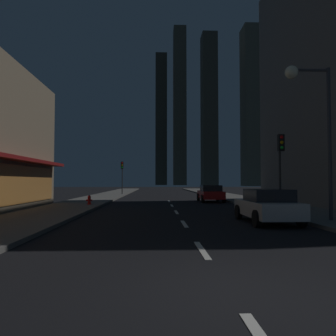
% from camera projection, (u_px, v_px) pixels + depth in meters
% --- Properties ---
extents(ground_plane, '(78.00, 136.00, 0.10)m').
position_uv_depth(ground_plane, '(166.00, 197.00, 37.22)').
color(ground_plane, black).
extents(sidewalk_right, '(4.00, 76.00, 0.15)m').
position_uv_depth(sidewalk_right, '(227.00, 196.00, 37.49)').
color(sidewalk_right, '#605E59').
rests_on(sidewalk_right, ground).
extents(sidewalk_left, '(4.00, 76.00, 0.15)m').
position_uv_depth(sidewalk_left, '(104.00, 196.00, 36.96)').
color(sidewalk_left, '#605E59').
rests_on(sidewalk_left, ground).
extents(lane_marking_center, '(0.16, 28.20, 0.01)m').
position_uv_depth(lane_marking_center, '(180.00, 217.00, 16.26)').
color(lane_marking_center, silver).
rests_on(lane_marking_center, ground).
extents(skyscraper_distant_tall, '(5.61, 5.33, 64.88)m').
position_uv_depth(skyscraper_distant_tall, '(161.00, 119.00, 160.80)').
color(skyscraper_distant_tall, '#353228').
rests_on(skyscraper_distant_tall, ground).
extents(skyscraper_distant_mid, '(5.98, 7.75, 75.98)m').
position_uv_depth(skyscraper_distant_mid, '(180.00, 106.00, 157.05)').
color(skyscraper_distant_mid, '#454234').
rests_on(skyscraper_distant_mid, ground).
extents(skyscraper_distant_short, '(5.70, 7.22, 58.39)m').
position_uv_depth(skyscraper_distant_short, '(209.00, 110.00, 124.92)').
color(skyscraper_distant_short, '#3C392D').
rests_on(skyscraper_distant_short, ground).
extents(skyscraper_distant_slender, '(6.48, 8.65, 61.82)m').
position_uv_depth(skyscraper_distant_slender, '(251.00, 106.00, 126.22)').
color(skyscraper_distant_slender, brown).
rests_on(skyscraper_distant_slender, ground).
extents(car_parked_near, '(1.98, 4.24, 1.45)m').
position_uv_depth(car_parked_near, '(267.00, 206.00, 14.04)').
color(car_parked_near, silver).
rests_on(car_parked_near, ground).
extents(car_parked_far, '(1.98, 4.24, 1.45)m').
position_uv_depth(car_parked_far, '(211.00, 193.00, 28.52)').
color(car_parked_far, '#B21919').
rests_on(car_parked_far, ground).
extents(fire_hydrant_far_left, '(0.42, 0.30, 0.65)m').
position_uv_depth(fire_hydrant_far_left, '(89.00, 200.00, 23.10)').
color(fire_hydrant_far_left, red).
rests_on(fire_hydrant_far_left, sidewalk_left).
extents(traffic_light_near_right, '(0.32, 0.48, 4.20)m').
position_uv_depth(traffic_light_near_right, '(281.00, 155.00, 17.51)').
color(traffic_light_near_right, '#2D2D2D').
rests_on(traffic_light_near_right, sidewalk_right).
extents(traffic_light_far_left, '(0.32, 0.48, 4.20)m').
position_uv_depth(traffic_light_far_left, '(122.00, 170.00, 41.89)').
color(traffic_light_far_left, '#2D2D2D').
rests_on(traffic_light_far_left, sidewalk_left).
extents(street_lamp_right, '(1.96, 0.56, 6.58)m').
position_uv_depth(street_lamp_right, '(310.00, 104.00, 13.93)').
color(street_lamp_right, '#38383D').
rests_on(street_lamp_right, sidewalk_right).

